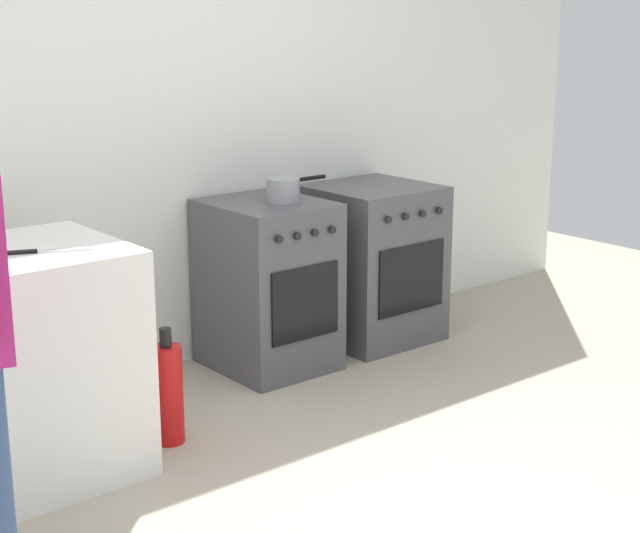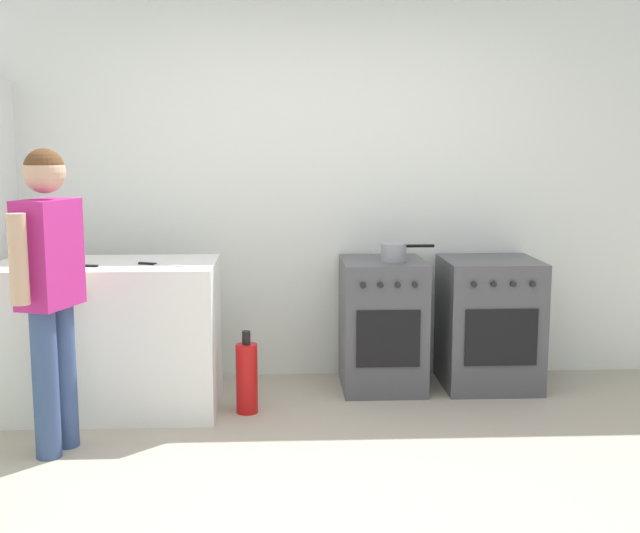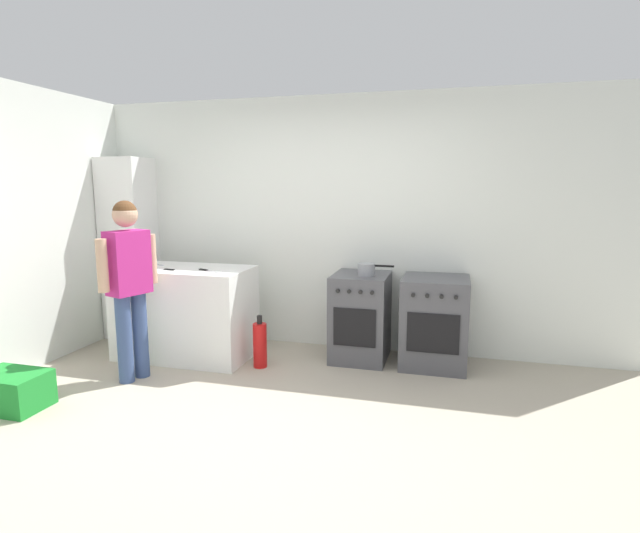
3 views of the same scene
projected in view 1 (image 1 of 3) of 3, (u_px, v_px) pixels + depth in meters
name	position (u px, v px, depth m)	size (l,w,h in m)	color
ground_plane	(446.00, 501.00, 3.61)	(8.00, 8.00, 0.00)	#ADA38E
back_wall	(162.00, 108.00, 4.75)	(6.00, 0.10, 2.60)	silver
oven_left	(268.00, 285.00, 4.90)	(0.53, 0.62, 0.85)	#4C4C51
oven_right	(372.00, 263.00, 5.34)	(0.61, 0.62, 0.85)	#4C4C51
pot	(284.00, 190.00, 4.78)	(0.35, 0.17, 0.12)	gray
knife_chef	(46.00, 251.00, 3.58)	(0.30, 0.15, 0.01)	silver
fire_extinguisher	(168.00, 393.00, 4.06)	(0.13, 0.13, 0.50)	red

